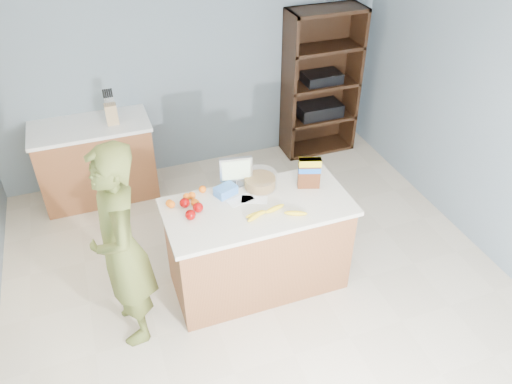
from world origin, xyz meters
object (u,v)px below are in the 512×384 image
object	(u,v)px
counter_peninsula	(258,248)
cereal_box	(309,171)
shelving_unit	(319,85)
tv	(236,170)
person	(122,249)

from	to	relation	value
counter_peninsula	cereal_box	size ratio (longest dim) A/B	5.52
cereal_box	counter_peninsula	bearing A→B (deg)	-169.12
shelving_unit	tv	bearing A→B (deg)	-133.43
counter_peninsula	tv	size ratio (longest dim) A/B	5.53
tv	person	bearing A→B (deg)	-156.41
counter_peninsula	cereal_box	world-z (taller)	cereal_box
tv	cereal_box	bearing A→B (deg)	-21.57
person	shelving_unit	bearing A→B (deg)	126.35
counter_peninsula	tv	xyz separation A→B (m)	(-0.08, 0.33, 0.64)
shelving_unit	cereal_box	xyz separation A→B (m)	(-1.05, -1.95, 0.20)
counter_peninsula	shelving_unit	world-z (taller)	shelving_unit
tv	cereal_box	world-z (taller)	same
tv	shelving_unit	bearing A→B (deg)	46.57
shelving_unit	person	world-z (taller)	shelving_unit
shelving_unit	person	bearing A→B (deg)	-140.88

